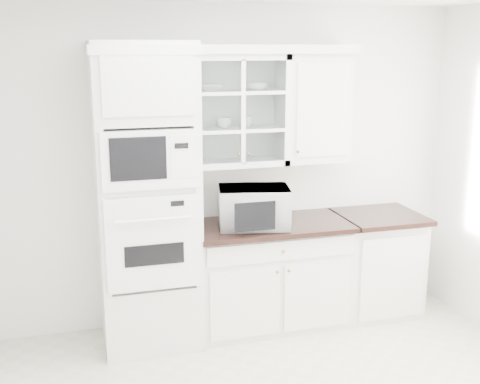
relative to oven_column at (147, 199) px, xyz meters
name	(u,v)px	position (x,y,z in m)	size (l,w,h in m)	color
room_shell	(282,140)	(0.75, -0.99, 0.58)	(4.00, 3.50, 2.70)	white
oven_column	(147,199)	(0.00, 0.00, 0.00)	(0.76, 0.68, 2.40)	silver
base_cabinet_run	(270,273)	(1.03, 0.03, -0.74)	(1.32, 0.67, 0.92)	silver
extra_base_cabinet	(375,262)	(2.03, 0.03, -0.74)	(0.72, 0.67, 0.92)	silver
upper_cabinet_glass	(238,110)	(0.78, 0.17, 0.65)	(0.80, 0.33, 0.90)	silver
upper_cabinet_solid	(315,108)	(1.46, 0.17, 0.65)	(0.55, 0.33, 0.90)	silver
crown_molding	(226,49)	(0.68, 0.14, 1.14)	(2.14, 0.38, 0.07)	white
countertop_microwave	(254,207)	(0.86, -0.03, -0.12)	(0.57, 0.47, 0.33)	white
bowl_a	(211,88)	(0.56, 0.17, 0.84)	(0.22, 0.22, 0.05)	white
bowl_b	(256,86)	(0.94, 0.19, 0.84)	(0.19, 0.19, 0.06)	white
cup_a	(224,122)	(0.67, 0.17, 0.56)	(0.11, 0.11, 0.09)	white
cup_b	(246,122)	(0.85, 0.17, 0.56)	(0.10, 0.10, 0.09)	white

